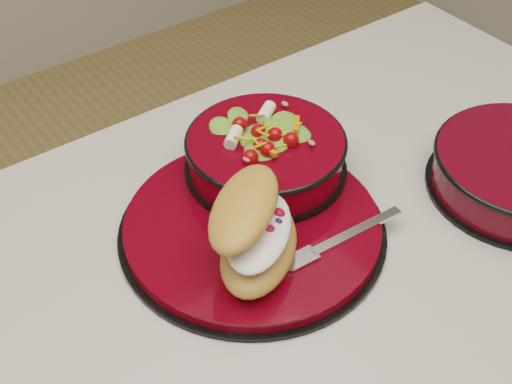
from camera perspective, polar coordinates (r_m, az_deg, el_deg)
dinner_plate at (r=0.83m, az=-0.22°, el=-2.81°), size 0.31×0.31×0.02m
salad_bowl at (r=0.87m, az=0.78°, el=3.45°), size 0.20×0.20×0.09m
croissant at (r=0.76m, az=-0.03°, el=-3.07°), size 0.16×0.17×0.09m
fork at (r=0.81m, az=6.76°, el=-3.75°), size 0.16×0.02×0.00m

